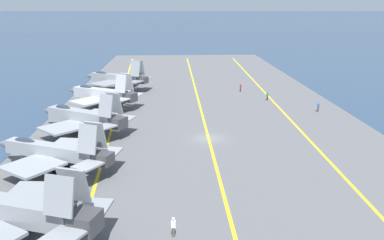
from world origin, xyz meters
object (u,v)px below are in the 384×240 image
(parked_jet_fourth, at_px, (102,94))
(crew_red_vest, at_px, (241,87))
(parked_jet_fifth, at_px, (117,78))
(crew_blue_vest, at_px, (318,107))
(parked_jet_third, at_px, (83,117))
(crew_green_vest, at_px, (267,96))
(parked_jet_nearest, at_px, (5,209))
(parked_jet_second, at_px, (54,151))
(crew_white_vest, at_px, (173,226))

(parked_jet_fourth, relative_size, crew_red_vest, 8.39)
(parked_jet_fifth, height_order, crew_blue_vest, parked_jet_fifth)
(parked_jet_third, distance_m, parked_jet_fifth, 30.57)
(crew_blue_vest, bearing_deg, crew_green_vest, 37.37)
(parked_jet_third, xyz_separation_m, parked_jet_fifth, (30.55, -1.05, 0.33))
(parked_jet_nearest, xyz_separation_m, parked_jet_second, (14.40, 0.17, -0.41))
(parked_jet_nearest, relative_size, parked_jet_third, 1.11)
(parked_jet_second, height_order, parked_jet_fourth, parked_jet_fourth)
(parked_jet_fourth, height_order, crew_green_vest, parked_jet_fourth)
(parked_jet_nearest, height_order, parked_jet_third, parked_jet_nearest)
(parked_jet_second, height_order, parked_jet_third, parked_jet_third)
(parked_jet_nearest, height_order, crew_green_vest, parked_jet_nearest)
(crew_red_vest, xyz_separation_m, crew_blue_vest, (-17.66, -10.98, -0.05))
(crew_red_vest, bearing_deg, parked_jet_third, 134.47)
(crew_red_vest, xyz_separation_m, crew_white_vest, (-56.58, 14.73, -0.01))
(parked_jet_third, bearing_deg, crew_blue_vest, -75.76)
(parked_jet_third, bearing_deg, crew_green_vest, -59.24)
(parked_jet_third, bearing_deg, parked_jet_fourth, -1.11)
(parked_jet_fifth, bearing_deg, crew_green_vest, -110.28)
(parked_jet_second, distance_m, parked_jet_fourth, 29.38)
(parked_jet_fifth, relative_size, crew_white_vest, 8.79)
(parked_jet_fourth, bearing_deg, crew_red_vest, -66.03)
(crew_green_vest, xyz_separation_m, crew_white_vest, (-48.08, 18.71, 0.01))
(crew_blue_vest, bearing_deg, parked_jet_fifth, 61.51)
(crew_blue_vest, bearing_deg, crew_red_vest, 31.86)
(crew_green_vest, height_order, crew_white_vest, crew_white_vest)
(parked_jet_second, xyz_separation_m, parked_jet_fifth, (44.70, -1.34, 0.47))
(parked_jet_third, height_order, crew_white_vest, parked_jet_third)
(crew_green_vest, height_order, crew_red_vest, crew_red_vest)
(parked_jet_nearest, bearing_deg, crew_green_vest, -34.05)
(parked_jet_nearest, xyz_separation_m, parked_jet_third, (28.55, -0.13, -0.27))
(crew_green_vest, relative_size, crew_white_vest, 0.99)
(parked_jet_nearest, distance_m, crew_red_vest, 62.84)
(parked_jet_third, height_order, crew_blue_vest, parked_jet_third)
(parked_jet_second, relative_size, parked_jet_third, 1.03)
(crew_green_vest, bearing_deg, crew_blue_vest, -142.63)
(crew_blue_vest, bearing_deg, parked_jet_nearest, 134.46)
(crew_white_vest, height_order, crew_blue_vest, crew_white_vest)
(parked_jet_fifth, bearing_deg, crew_red_vest, -96.27)
(parked_jet_fourth, bearing_deg, parked_jet_fifth, -2.81)
(parked_jet_third, xyz_separation_m, crew_red_vest, (27.58, -28.09, -1.37))
(parked_jet_fifth, xyz_separation_m, crew_red_vest, (-2.97, -27.04, -1.70))
(crew_red_vest, relative_size, crew_blue_vest, 1.05)
(parked_jet_nearest, distance_m, parked_jet_third, 28.56)
(parked_jet_fourth, height_order, crew_blue_vest, parked_jet_fourth)
(parked_jet_second, bearing_deg, crew_red_vest, -34.22)
(parked_jet_nearest, height_order, crew_white_vest, parked_jet_nearest)
(crew_white_vest, relative_size, crew_blue_vest, 1.05)
(parked_jet_third, bearing_deg, parked_jet_second, 178.80)
(parked_jet_third, relative_size, crew_red_vest, 8.66)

